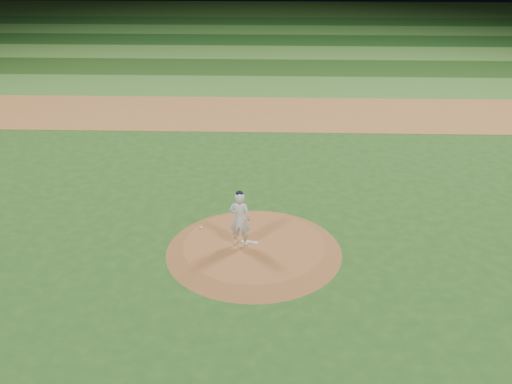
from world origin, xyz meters
The scene contains 12 objects.
ground centered at (0.00, 0.00, 0.00)m, with size 120.00×120.00×0.00m, color #26531B.
infield_dirt_band centered at (0.00, 14.00, 0.01)m, with size 70.00×6.00×0.02m, color #A56833.
outfield_stripe_0 centered at (0.00, 19.50, 0.01)m, with size 70.00×5.00×0.02m, color #3D742A.
outfield_stripe_1 centered at (0.00, 24.50, 0.01)m, with size 70.00×5.00×0.02m, color #1F4416.
outfield_stripe_2 centered at (0.00, 29.50, 0.01)m, with size 70.00×5.00×0.02m, color #447C2D.
outfield_stripe_3 centered at (0.00, 34.50, 0.01)m, with size 70.00×5.00×0.02m, color #194416.
outfield_stripe_4 centered at (0.00, 39.50, 0.01)m, with size 70.00×5.00×0.02m, color #37732A.
outfield_stripe_5 centered at (0.00, 44.50, 0.01)m, with size 70.00×5.00×0.02m, color #184516.
pitchers_mound centered at (0.00, 0.00, 0.12)m, with size 5.50×5.50×0.25m, color #9D5D30.
pitching_rubber centered at (-0.15, 0.11, 0.26)m, with size 0.53×0.13×0.03m, color silver.
rosin_bag centered at (-1.76, 0.95, 0.28)m, with size 0.10×0.10×0.06m, color silver.
pitcher_on_mound centered at (-0.43, -0.04, 1.16)m, with size 0.72×0.53×1.86m.
Camera 1 is at (0.56, -15.32, 9.43)m, focal length 40.00 mm.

